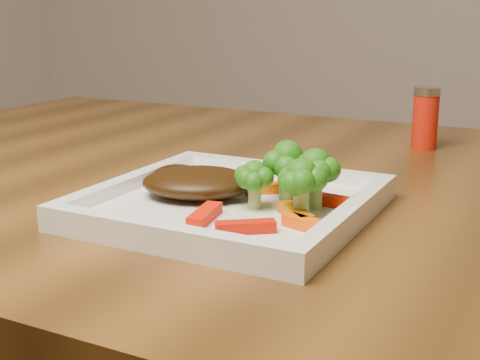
% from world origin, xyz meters
% --- Properties ---
extents(plate, '(0.27, 0.27, 0.01)m').
position_xyz_m(plate, '(0.07, 0.03, 0.76)').
color(plate, white).
rests_on(plate, dining_table).
extents(steak, '(0.15, 0.13, 0.03)m').
position_xyz_m(steak, '(0.03, 0.03, 0.78)').
color(steak, '#351F08').
rests_on(steak, plate).
extents(broccoli_0, '(0.08, 0.08, 0.07)m').
position_xyz_m(broccoli_0, '(0.12, 0.06, 0.80)').
color(broccoli_0, '#317914').
rests_on(broccoli_0, plate).
extents(broccoli_1, '(0.07, 0.07, 0.06)m').
position_xyz_m(broccoli_1, '(0.15, 0.04, 0.79)').
color(broccoli_1, '#1E6811').
rests_on(broccoli_1, plate).
extents(broccoli_2, '(0.07, 0.07, 0.06)m').
position_xyz_m(broccoli_2, '(0.16, 0.01, 0.79)').
color(broccoli_2, '#336811').
rests_on(broccoli_2, plate).
extents(broccoli_3, '(0.05, 0.05, 0.06)m').
position_xyz_m(broccoli_3, '(0.10, 0.02, 0.79)').
color(broccoli_3, '#327313').
rests_on(broccoli_3, plate).
extents(carrot_0, '(0.05, 0.04, 0.01)m').
position_xyz_m(carrot_0, '(0.13, -0.05, 0.77)').
color(carrot_0, red).
rests_on(carrot_0, plate).
extents(carrot_1, '(0.06, 0.03, 0.01)m').
position_xyz_m(carrot_1, '(0.18, -0.02, 0.77)').
color(carrot_1, '#FF5604').
rests_on(carrot_1, plate).
extents(carrot_2, '(0.03, 0.06, 0.01)m').
position_xyz_m(carrot_2, '(0.08, -0.04, 0.77)').
color(carrot_2, red).
rests_on(carrot_2, plate).
extents(carrot_3, '(0.06, 0.02, 0.01)m').
position_xyz_m(carrot_3, '(0.17, 0.06, 0.77)').
color(carrot_3, '#FC2304').
rests_on(carrot_3, plate).
extents(carrot_4, '(0.06, 0.05, 0.01)m').
position_xyz_m(carrot_4, '(0.09, 0.08, 0.77)').
color(carrot_4, '#F56004').
rests_on(carrot_4, plate).
extents(carrot_5, '(0.05, 0.05, 0.01)m').
position_xyz_m(carrot_5, '(0.15, 0.01, 0.77)').
color(carrot_5, orange).
rests_on(carrot_5, plate).
extents(spice_shaker, '(0.05, 0.05, 0.09)m').
position_xyz_m(spice_shaker, '(0.18, 0.44, 0.80)').
color(spice_shaker, red).
rests_on(spice_shaker, dining_table).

